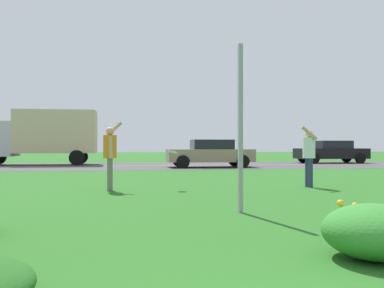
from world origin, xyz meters
name	(u,v)px	position (x,y,z in m)	size (l,w,h in m)	color
ground_plane	(167,184)	(0.00, 11.78, 0.00)	(120.00, 120.00, 0.00)	#26601E
highway_strip	(147,166)	(0.00, 23.56, 0.00)	(120.00, 9.14, 0.01)	#424244
highway_center_stripe	(147,166)	(0.00, 23.56, 0.01)	(120.00, 0.16, 0.00)	yellow
daylily_clump_near_camera	(375,231)	(1.33, 2.94, 0.28)	(1.08, 1.09, 0.58)	#337F2D
sign_post_near_path	(240,128)	(0.76, 6.16, 1.46)	(0.07, 0.10, 2.91)	#93969B
person_thrower_orange_shirt	(110,152)	(-1.59, 10.17, 0.98)	(0.48, 0.49, 1.79)	orange
person_catcher_white_shirt	(309,153)	(3.81, 10.29, 0.95)	(0.49, 0.49, 1.70)	silver
frisbee_white	(173,152)	(0.03, 10.28, 0.98)	(0.24, 0.24, 0.11)	white
car_black_leftmost	(331,152)	(12.03, 25.61, 0.74)	(4.50, 2.00, 1.45)	black
car_tan_center_left	(210,153)	(3.22, 21.50, 0.74)	(4.50, 2.00, 1.45)	#937F60
box_truck_silver	(41,134)	(-6.15, 25.61, 1.80)	(6.70, 2.46, 3.20)	#B7BABF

